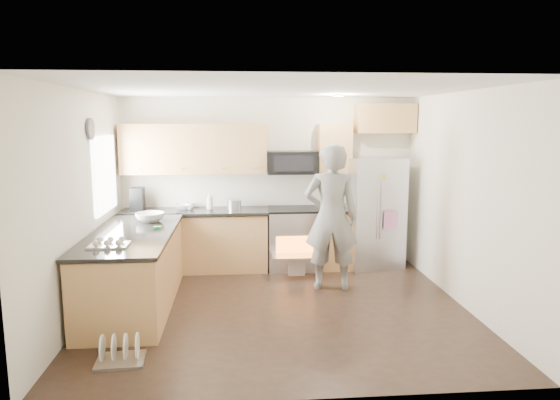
{
  "coord_description": "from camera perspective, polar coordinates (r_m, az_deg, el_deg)",
  "views": [
    {
      "loc": [
        -0.47,
        -5.72,
        2.25
      ],
      "look_at": [
        0.05,
        0.5,
        1.25
      ],
      "focal_mm": 32.0,
      "sensor_mm": 36.0,
      "label": 1
    }
  ],
  "objects": [
    {
      "name": "refrigerator",
      "position": [
        7.83,
        10.58,
        -1.4
      ],
      "size": [
        0.93,
        0.78,
        1.69
      ],
      "rotation": [
        0.0,
        0.0,
        0.17
      ],
      "color": "#B7B7BC",
      "rests_on": "ground"
    },
    {
      "name": "back_cabinet_run",
      "position": [
        7.58,
        -5.63,
        -0.73
      ],
      "size": [
        4.45,
        0.64,
        2.5
      ],
      "color": "#BA7E4A",
      "rests_on": "ground"
    },
    {
      "name": "stove_range",
      "position": [
        7.62,
        1.46,
        -2.83
      ],
      "size": [
        0.76,
        0.97,
        1.79
      ],
      "color": "#B7B7BC",
      "rests_on": "ground"
    },
    {
      "name": "dish_rack",
      "position": [
        5.13,
        -17.79,
        -16.45
      ],
      "size": [
        0.47,
        0.38,
        0.27
      ],
      "rotation": [
        0.0,
        0.0,
        0.07
      ],
      "color": "#B7B7BC",
      "rests_on": "ground"
    },
    {
      "name": "person",
      "position": [
        6.66,
        5.87,
        -1.96
      ],
      "size": [
        0.76,
        0.54,
        1.96
      ],
      "primitive_type": "imported",
      "rotation": [
        0.0,
        0.0,
        3.03
      ],
      "color": "gray",
      "rests_on": "ground"
    },
    {
      "name": "peninsula",
      "position": [
        6.37,
        -16.36,
        -7.58
      ],
      "size": [
        0.96,
        2.36,
        1.04
      ],
      "color": "#BA7E4A",
      "rests_on": "ground"
    },
    {
      "name": "ground",
      "position": [
        6.17,
        -0.12,
        -12.32
      ],
      "size": [
        4.5,
        4.5,
        0.0
      ],
      "primitive_type": "plane",
      "color": "black",
      "rests_on": "ground"
    },
    {
      "name": "room_shell",
      "position": [
        5.78,
        -0.5,
        3.37
      ],
      "size": [
        4.54,
        4.04,
        2.62
      ],
      "color": "silver",
      "rests_on": "ground"
    }
  ]
}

